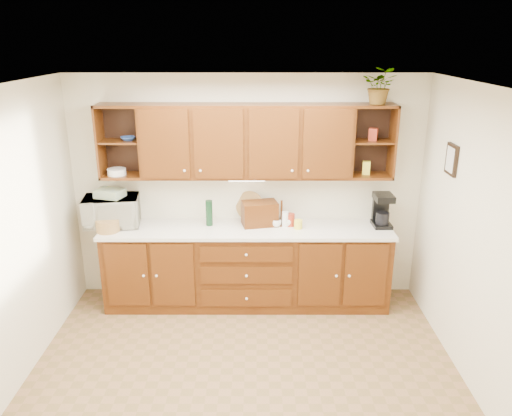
{
  "coord_description": "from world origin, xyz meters",
  "views": [
    {
      "loc": [
        0.11,
        -3.77,
        2.96
      ],
      "look_at": [
        0.1,
        1.15,
        1.27
      ],
      "focal_mm": 35.0,
      "sensor_mm": 36.0,
      "label": 1
    }
  ],
  "objects_px": {
    "bread_box": "(260,213)",
    "microwave": "(112,211)",
    "coffee_maker": "(382,210)",
    "potted_plant": "(380,86)"
  },
  "relations": [
    {
      "from": "potted_plant",
      "to": "coffee_maker",
      "type": "bearing_deg",
      "value": -7.39
    },
    {
      "from": "microwave",
      "to": "potted_plant",
      "type": "bearing_deg",
      "value": -7.72
    },
    {
      "from": "microwave",
      "to": "potted_plant",
      "type": "relative_size",
      "value": 1.56
    },
    {
      "from": "microwave",
      "to": "coffee_maker",
      "type": "relative_size",
      "value": 1.6
    },
    {
      "from": "microwave",
      "to": "coffee_maker",
      "type": "bearing_deg",
      "value": -8.04
    },
    {
      "from": "microwave",
      "to": "coffee_maker",
      "type": "height_order",
      "value": "coffee_maker"
    },
    {
      "from": "microwave",
      "to": "coffee_maker",
      "type": "distance_m",
      "value": 3.04
    },
    {
      "from": "bread_box",
      "to": "potted_plant",
      "type": "relative_size",
      "value": 1.01
    },
    {
      "from": "bread_box",
      "to": "microwave",
      "type": "bearing_deg",
      "value": 168.58
    },
    {
      "from": "microwave",
      "to": "bread_box",
      "type": "height_order",
      "value": "microwave"
    }
  ]
}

